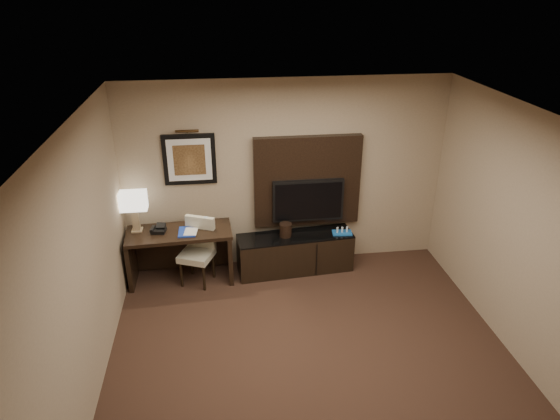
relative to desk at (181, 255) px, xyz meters
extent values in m
cube|color=#321E16|center=(1.50, -2.15, -0.38)|extent=(4.50, 5.00, 0.01)
cube|color=silver|center=(1.50, -2.15, 2.32)|extent=(4.50, 5.00, 0.01)
cube|color=#9B8669|center=(1.50, 0.35, 0.97)|extent=(4.50, 0.01, 2.70)
cube|color=#9B8669|center=(-0.75, -2.15, 0.97)|extent=(0.01, 5.00, 2.70)
cube|color=#9B8669|center=(3.75, -2.15, 0.97)|extent=(0.01, 5.00, 2.70)
cube|color=black|center=(0.00, 0.00, 0.00)|extent=(1.43, 0.67, 0.75)
cube|color=black|center=(1.60, 0.03, -0.10)|extent=(1.66, 0.59, 0.56)
cube|color=black|center=(1.80, 0.29, 0.89)|extent=(1.50, 0.12, 1.30)
cube|color=black|center=(1.80, 0.19, 0.64)|extent=(1.00, 0.08, 0.60)
cube|color=black|center=(0.20, 0.33, 1.27)|extent=(0.70, 0.04, 0.70)
cylinder|color=#3F2914|center=(0.20, 0.29, 1.67)|extent=(0.04, 0.04, 0.30)
cube|color=#18359F|center=(0.11, -0.05, 0.39)|extent=(0.23, 0.31, 0.02)
imported|color=#BDB794|center=(0.08, -0.06, 0.49)|extent=(0.17, 0.04, 0.23)
cylinder|color=silver|center=(0.37, 0.02, 0.46)|extent=(0.07, 0.07, 0.18)
cylinder|color=black|center=(1.46, 0.03, 0.28)|extent=(0.18, 0.18, 0.19)
camera|label=1|loc=(0.59, -6.09, 3.49)|focal=32.00mm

